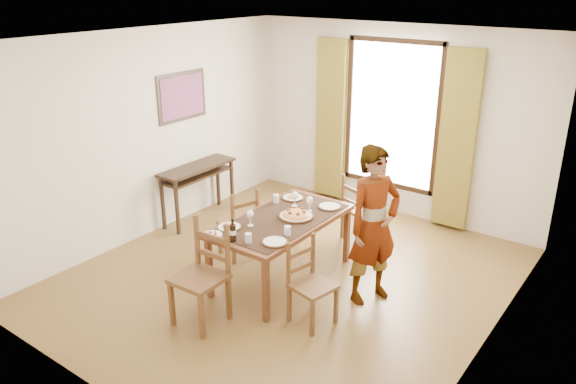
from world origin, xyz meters
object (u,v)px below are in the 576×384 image
Objects in this scene: dining_table at (282,224)px; console_table at (197,174)px; pasta_platter at (296,213)px; man at (374,225)px.

console_table is at bearing 161.36° from dining_table.
dining_table is 4.24× the size of pasta_platter.
console_table is at bearing 165.39° from pasta_platter.
console_table is 0.71× the size of dining_table.
console_table is at bearing 106.31° from man.
dining_table is at bearing -130.86° from pasta_platter.
pasta_platter is at bearing -14.61° from console_table.
console_table is 0.70× the size of man.
man is (3.00, -0.43, 0.18)m from console_table.
man is at bearing 13.18° from dining_table.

